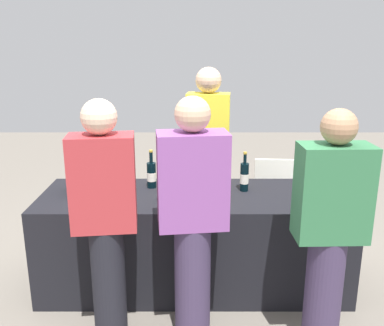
# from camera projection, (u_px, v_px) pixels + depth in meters

# --- Properties ---
(ground_plane) EXTENTS (12.00, 12.00, 0.00)m
(ground_plane) POSITION_uv_depth(u_px,v_px,m) (192.00, 282.00, 3.45)
(ground_plane) COLOR slate
(tasting_table) EXTENTS (2.34, 0.78, 0.76)m
(tasting_table) POSITION_uv_depth(u_px,v_px,m) (192.00, 240.00, 3.34)
(tasting_table) COLOR black
(tasting_table) RESTS_ON ground_plane
(wine_bottle_0) EXTENTS (0.07, 0.07, 0.33)m
(wine_bottle_0) POSITION_uv_depth(u_px,v_px,m) (69.00, 175.00, 3.30)
(wine_bottle_0) COLOR black
(wine_bottle_0) RESTS_ON tasting_table
(wine_bottle_1) EXTENTS (0.07, 0.07, 0.29)m
(wine_bottle_1) POSITION_uv_depth(u_px,v_px,m) (98.00, 178.00, 3.27)
(wine_bottle_1) COLOR black
(wine_bottle_1) RESTS_ON tasting_table
(wine_bottle_2) EXTENTS (0.07, 0.07, 0.31)m
(wine_bottle_2) POSITION_uv_depth(u_px,v_px,m) (150.00, 175.00, 3.37)
(wine_bottle_2) COLOR black
(wine_bottle_2) RESTS_ON tasting_table
(wine_bottle_3) EXTENTS (0.08, 0.08, 0.33)m
(wine_bottle_3) POSITION_uv_depth(u_px,v_px,m) (180.00, 175.00, 3.32)
(wine_bottle_3) COLOR black
(wine_bottle_3) RESTS_ON tasting_table
(wine_bottle_4) EXTENTS (0.06, 0.06, 0.30)m
(wine_bottle_4) POSITION_uv_depth(u_px,v_px,m) (201.00, 178.00, 3.28)
(wine_bottle_4) COLOR black
(wine_bottle_4) RESTS_ON tasting_table
(wine_bottle_5) EXTENTS (0.07, 0.07, 0.31)m
(wine_bottle_5) POSITION_uv_depth(u_px,v_px,m) (242.00, 177.00, 3.29)
(wine_bottle_5) COLOR black
(wine_bottle_5) RESTS_ON tasting_table
(wine_glass_0) EXTENTS (0.06, 0.06, 0.13)m
(wine_glass_0) POSITION_uv_depth(u_px,v_px,m) (86.00, 189.00, 3.08)
(wine_glass_0) COLOR silver
(wine_glass_0) RESTS_ON tasting_table
(wine_glass_1) EXTENTS (0.08, 0.08, 0.14)m
(wine_glass_1) POSITION_uv_depth(u_px,v_px,m) (160.00, 189.00, 3.07)
(wine_glass_1) COLOR silver
(wine_glass_1) RESTS_ON tasting_table
(wine_glass_2) EXTENTS (0.07, 0.07, 0.13)m
(wine_glass_2) POSITION_uv_depth(u_px,v_px,m) (220.00, 187.00, 3.12)
(wine_glass_2) COLOR silver
(wine_glass_2) RESTS_ON tasting_table
(ice_bucket) EXTENTS (0.18, 0.18, 0.19)m
(ice_bucket) POSITION_uv_depth(u_px,v_px,m) (77.00, 184.00, 3.19)
(ice_bucket) COLOR silver
(ice_bucket) RESTS_ON tasting_table
(server_pouring) EXTENTS (0.40, 0.25, 1.68)m
(server_pouring) POSITION_uv_depth(u_px,v_px,m) (206.00, 152.00, 3.84)
(server_pouring) COLOR black
(server_pouring) RESTS_ON ground_plane
(guest_0) EXTENTS (0.41, 0.26, 1.58)m
(guest_0) POSITION_uv_depth(u_px,v_px,m) (103.00, 217.00, 2.59)
(guest_0) COLOR black
(guest_0) RESTS_ON ground_plane
(guest_1) EXTENTS (0.45, 0.28, 1.59)m
(guest_1) POSITION_uv_depth(u_px,v_px,m) (191.00, 216.00, 2.61)
(guest_1) COLOR #3F3351
(guest_1) RESTS_ON ground_plane
(guest_2) EXTENTS (0.42, 0.24, 1.53)m
(guest_2) POSITION_uv_depth(u_px,v_px,m) (327.00, 228.00, 2.51)
(guest_2) COLOR #3F3351
(guest_2) RESTS_ON ground_plane
(menu_board) EXTENTS (0.64, 0.07, 0.76)m
(menu_board) POSITION_uv_depth(u_px,v_px,m) (283.00, 196.00, 4.31)
(menu_board) COLOR white
(menu_board) RESTS_ON ground_plane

